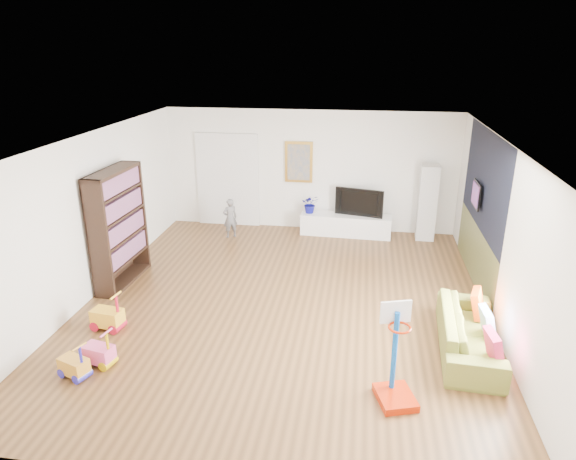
# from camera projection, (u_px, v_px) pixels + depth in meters

# --- Properties ---
(floor) EXTENTS (6.50, 7.50, 0.00)m
(floor) POSITION_uv_depth(u_px,v_px,m) (284.00, 303.00, 8.49)
(floor) COLOR brown
(floor) RESTS_ON ground
(ceiling) EXTENTS (6.50, 7.50, 0.00)m
(ceiling) POSITION_uv_depth(u_px,v_px,m) (284.00, 141.00, 7.56)
(ceiling) COLOR white
(ceiling) RESTS_ON ground
(wall_back) EXTENTS (6.50, 0.00, 2.70)m
(wall_back) POSITION_uv_depth(u_px,v_px,m) (310.00, 171.00, 11.51)
(wall_back) COLOR white
(wall_back) RESTS_ON ground
(wall_front) EXTENTS (6.50, 0.00, 2.70)m
(wall_front) POSITION_uv_depth(u_px,v_px,m) (219.00, 368.00, 4.54)
(wall_front) COLOR silver
(wall_front) RESTS_ON ground
(wall_left) EXTENTS (0.00, 7.50, 2.70)m
(wall_left) POSITION_uv_depth(u_px,v_px,m) (90.00, 217.00, 8.47)
(wall_left) COLOR white
(wall_left) RESTS_ON ground
(wall_right) EXTENTS (0.00, 7.50, 2.70)m
(wall_right) POSITION_uv_depth(u_px,v_px,m) (501.00, 238.00, 7.57)
(wall_right) COLOR white
(wall_right) RESTS_ON ground
(navy_accent) EXTENTS (0.01, 3.20, 1.70)m
(navy_accent) POSITION_uv_depth(u_px,v_px,m) (485.00, 181.00, 8.70)
(navy_accent) COLOR black
(navy_accent) RESTS_ON wall_right
(olive_wainscot) EXTENTS (0.01, 3.20, 1.00)m
(olive_wainscot) POSITION_uv_depth(u_px,v_px,m) (475.00, 254.00, 9.17)
(olive_wainscot) COLOR brown
(olive_wainscot) RESTS_ON wall_right
(doorway) EXTENTS (1.45, 0.06, 2.10)m
(doorway) POSITION_uv_depth(u_px,v_px,m) (228.00, 181.00, 11.84)
(doorway) COLOR white
(doorway) RESTS_ON ground
(painting_back) EXTENTS (0.62, 0.06, 0.92)m
(painting_back) POSITION_uv_depth(u_px,v_px,m) (299.00, 162.00, 11.43)
(painting_back) COLOR gold
(painting_back) RESTS_ON wall_back
(artwork_right) EXTENTS (0.04, 0.56, 0.46)m
(artwork_right) POSITION_uv_depth(u_px,v_px,m) (476.00, 195.00, 9.00)
(artwork_right) COLOR #7F3F8C
(artwork_right) RESTS_ON wall_right
(media_console) EXTENTS (2.01, 0.59, 0.46)m
(media_console) POSITION_uv_depth(u_px,v_px,m) (346.00, 225.00, 11.45)
(media_console) COLOR white
(media_console) RESTS_ON ground
(tall_cabinet) EXTENTS (0.40, 0.40, 1.64)m
(tall_cabinet) POSITION_uv_depth(u_px,v_px,m) (427.00, 203.00, 11.02)
(tall_cabinet) COLOR silver
(tall_cabinet) RESTS_ON ground
(bookshelf) EXTENTS (0.42, 1.42, 2.06)m
(bookshelf) POSITION_uv_depth(u_px,v_px,m) (118.00, 228.00, 8.93)
(bookshelf) COLOR black
(bookshelf) RESTS_ON ground
(sofa) EXTENTS (0.90, 2.00, 0.57)m
(sofa) POSITION_uv_depth(u_px,v_px,m) (470.00, 332.00, 7.11)
(sofa) COLOR olive
(sofa) RESTS_ON ground
(basketball_hoop) EXTENTS (0.57, 0.63, 1.25)m
(basketball_hoop) POSITION_uv_depth(u_px,v_px,m) (399.00, 356.00, 5.97)
(basketball_hoop) COLOR #AD1E02
(basketball_hoop) RESTS_ON ground
(ride_on_yellow) EXTENTS (0.48, 0.34, 0.60)m
(ride_on_yellow) POSITION_uv_depth(u_px,v_px,m) (107.00, 311.00, 7.64)
(ride_on_yellow) COLOR yellow
(ride_on_yellow) RESTS_ON ground
(ride_on_orange) EXTENTS (0.44, 0.35, 0.51)m
(ride_on_orange) POSITION_uv_depth(u_px,v_px,m) (73.00, 360.00, 6.55)
(ride_on_orange) COLOR orange
(ride_on_orange) RESTS_ON ground
(ride_on_pink) EXTENTS (0.44, 0.33, 0.53)m
(ride_on_pink) POSITION_uv_depth(u_px,v_px,m) (98.00, 347.00, 6.79)
(ride_on_pink) COLOR #F05290
(ride_on_pink) RESTS_ON ground
(child) EXTENTS (0.38, 0.35, 0.88)m
(child) POSITION_uv_depth(u_px,v_px,m) (230.00, 218.00, 11.24)
(child) COLOR slate
(child) RESTS_ON ground
(tv) EXTENTS (1.07, 0.39, 0.62)m
(tv) POSITION_uv_depth(u_px,v_px,m) (360.00, 201.00, 11.29)
(tv) COLOR black
(tv) RESTS_ON media_console
(vase_plant) EXTENTS (0.42, 0.38, 0.42)m
(vase_plant) POSITION_uv_depth(u_px,v_px,m) (310.00, 204.00, 11.44)
(vase_plant) COLOR navy
(vase_plant) RESTS_ON media_console
(pillow_left) EXTENTS (0.16, 0.41, 0.40)m
(pillow_left) POSITION_uv_depth(u_px,v_px,m) (494.00, 347.00, 6.47)
(pillow_left) COLOR #B7234E
(pillow_left) RESTS_ON sofa
(pillow_center) EXTENTS (0.13, 0.41, 0.40)m
(pillow_center) POSITION_uv_depth(u_px,v_px,m) (487.00, 323.00, 7.03)
(pillow_center) COLOR white
(pillow_center) RESTS_ON sofa
(pillow_right) EXTENTS (0.21, 0.41, 0.40)m
(pillow_right) POSITION_uv_depth(u_px,v_px,m) (478.00, 303.00, 7.55)
(pillow_right) COLOR #CE3B07
(pillow_right) RESTS_ON sofa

